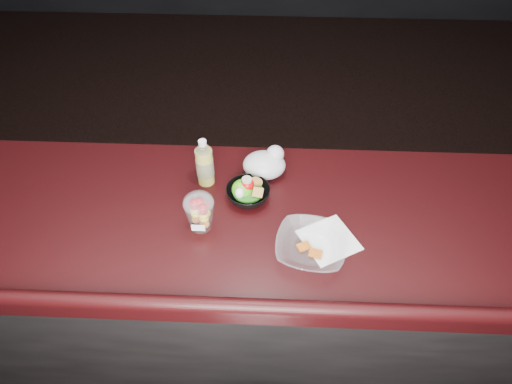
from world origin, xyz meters
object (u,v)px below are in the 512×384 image
(lemonade_bottle, at_px, (205,165))
(fruit_cup, at_px, (200,212))
(green_apple, at_px, (242,189))
(takeout_bowl, at_px, (311,247))
(snack_bowl, at_px, (248,193))

(lemonade_bottle, distance_m, fruit_cup, 0.21)
(green_apple, distance_m, takeout_bowl, 0.32)
(fruit_cup, xyz_separation_m, takeout_bowl, (0.35, -0.09, -0.05))
(takeout_bowl, bearing_deg, snack_bowl, 133.12)
(lemonade_bottle, xyz_separation_m, green_apple, (0.14, -0.07, -0.04))
(takeout_bowl, bearing_deg, green_apple, 134.51)
(lemonade_bottle, height_order, snack_bowl, lemonade_bottle)
(fruit_cup, height_order, takeout_bowl, fruit_cup)
(fruit_cup, bearing_deg, lemonade_bottle, 92.11)
(green_apple, xyz_separation_m, takeout_bowl, (0.23, -0.23, -0.01))
(lemonade_bottle, relative_size, takeout_bowl, 0.75)
(lemonade_bottle, relative_size, snack_bowl, 0.97)
(lemonade_bottle, bearing_deg, snack_bowl, -26.63)
(fruit_cup, bearing_deg, green_apple, 47.74)
(lemonade_bottle, bearing_deg, fruit_cup, -87.89)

